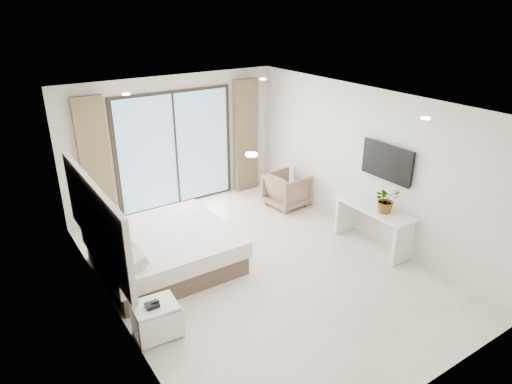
# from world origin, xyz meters

# --- Properties ---
(ground) EXTENTS (6.20, 6.20, 0.00)m
(ground) POSITION_xyz_m (0.00, 0.00, 0.00)
(ground) COLOR beige
(ground) RESTS_ON ground
(room_shell) EXTENTS (4.62, 6.22, 2.72)m
(room_shell) POSITION_xyz_m (-0.20, 0.83, 1.58)
(room_shell) COLOR silver
(room_shell) RESTS_ON ground
(bed) EXTENTS (2.10, 2.00, 0.72)m
(bed) POSITION_xyz_m (-1.26, 0.88, 0.31)
(bed) COLOR brown
(bed) RESTS_ON ground
(nightstand) EXTENTS (0.58, 0.49, 0.50)m
(nightstand) POSITION_xyz_m (-2.02, -0.64, 0.25)
(nightstand) COLOR white
(nightstand) RESTS_ON ground
(phone) EXTENTS (0.17, 0.13, 0.06)m
(phone) POSITION_xyz_m (-2.06, -0.68, 0.53)
(phone) COLOR black
(phone) RESTS_ON nightstand
(console_desk) EXTENTS (0.46, 1.48, 0.77)m
(console_desk) POSITION_xyz_m (2.04, -0.52, 0.56)
(console_desk) COLOR white
(console_desk) RESTS_ON ground
(plant) EXTENTS (0.54, 0.57, 0.36)m
(plant) POSITION_xyz_m (2.04, -0.76, 0.95)
(plant) COLOR #33662D
(plant) RESTS_ON console_desk
(armchair) EXTENTS (0.79, 0.84, 0.79)m
(armchair) POSITION_xyz_m (1.85, 1.69, 0.39)
(armchair) COLOR #9A7865
(armchair) RESTS_ON ground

